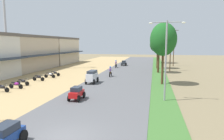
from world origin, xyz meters
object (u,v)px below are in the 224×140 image
at_px(parked_motorbike_second, 2,88).
at_px(car_sedan_blue, 5,136).
at_px(median_tree_nearest, 163,39).
at_px(median_tree_fourth, 158,39).
at_px(parked_motorbike_seventh, 55,73).
at_px(streetlamp_near, 166,55).
at_px(car_hatchback_red, 77,93).
at_px(utility_pole_near, 171,49).
at_px(car_van_white, 92,76).
at_px(parked_motorbike_sixth, 50,75).
at_px(parked_motorbike_fourth, 23,82).
at_px(car_sedan_charcoal, 124,63).
at_px(parked_motorbike_fifth, 39,77).
at_px(motorbike_foreground_rider, 110,72).
at_px(streetlamp_mid, 158,47).
at_px(motorbike_ahead_second, 116,64).
at_px(median_tree_second, 159,45).
at_px(utility_pole_far, 174,47).
at_px(parked_motorbike_third, 16,85).
at_px(median_tree_third, 158,40).

xyz_separation_m(parked_motorbike_second, car_sedan_blue, (8.83, -10.27, 0.19)).
xyz_separation_m(median_tree_nearest, median_tree_fourth, (-0.18, 29.59, 0.78)).
xyz_separation_m(parked_motorbike_seventh, streetlamp_near, (16.61, -10.86, 3.71)).
xyz_separation_m(median_tree_nearest, car_hatchback_red, (-8.04, -9.29, -5.04)).
height_order(utility_pole_near, car_van_white, utility_pole_near).
bearing_deg(parked_motorbike_sixth, parked_motorbike_fourth, -94.32).
distance_m(car_hatchback_red, car_sedan_charcoal, 30.34).
xyz_separation_m(parked_motorbike_fourth, streetlamp_near, (17.01, -3.25, 3.71)).
height_order(parked_motorbike_seventh, car_van_white, car_van_white).
height_order(parked_motorbike_fifth, car_sedan_charcoal, car_sedan_charcoal).
xyz_separation_m(parked_motorbike_second, parked_motorbike_fourth, (0.01, 3.53, 0.00)).
height_order(parked_motorbike_fifth, motorbike_foreground_rider, motorbike_foreground_rider).
bearing_deg(streetlamp_mid, car_hatchback_red, -100.29).
xyz_separation_m(parked_motorbike_sixth, streetlamp_near, (16.56, -9.15, 3.71)).
distance_m(parked_motorbike_fourth, car_sedan_charcoal, 27.10).
distance_m(median_tree_fourth, car_hatchback_red, 40.10).
xyz_separation_m(car_sedan_charcoal, motorbike_ahead_second, (-1.06, -4.52, 0.11)).
relative_size(median_tree_nearest, car_van_white, 3.26).
distance_m(parked_motorbike_fourth, median_tree_second, 23.16).
relative_size(streetlamp_near, utility_pole_far, 0.82).
distance_m(median_tree_fourth, car_sedan_blue, 48.96).
bearing_deg(car_hatchback_red, median_tree_fourth, 78.57).
relative_size(utility_pole_near, car_hatchback_red, 4.11).
distance_m(parked_motorbike_third, median_tree_fourth, 39.95).
height_order(parked_motorbike_second, parked_motorbike_sixth, same).
height_order(median_tree_nearest, utility_pole_far, utility_pole_far).
bearing_deg(car_hatchback_red, motorbike_ahead_second, 92.54).
bearing_deg(parked_motorbike_fifth, parked_motorbike_sixth, 83.75).
distance_m(utility_pole_far, car_sedan_blue, 43.03).
relative_size(parked_motorbike_second, car_sedan_charcoal, 0.80).
xyz_separation_m(median_tree_third, utility_pole_far, (3.76, 5.71, -1.36)).
bearing_deg(utility_pole_far, car_sedan_blue, -105.68).
bearing_deg(motorbike_foreground_rider, parked_motorbike_seventh, -171.19).
xyz_separation_m(parked_motorbike_fourth, utility_pole_near, (19.00, 18.32, 3.75)).
height_order(parked_motorbike_sixth, streetlamp_near, streetlamp_near).
xyz_separation_m(median_tree_nearest, streetlamp_mid, (-0.05, 34.72, -1.35)).
relative_size(utility_pole_far, car_sedan_blue, 3.91).
bearing_deg(utility_pole_far, median_tree_fourth, 117.86).
bearing_deg(parked_motorbike_seventh, parked_motorbike_sixth, -88.23).
relative_size(parked_motorbike_fifth, parked_motorbike_seventh, 1.00).
distance_m(parked_motorbike_seventh, car_van_white, 8.80).
relative_size(parked_motorbike_fifth, streetlamp_near, 0.25).
xyz_separation_m(parked_motorbike_seventh, car_sedan_blue, (8.43, -21.41, 0.19)).
height_order(parked_motorbike_sixth, car_hatchback_red, car_hatchback_red).
bearing_deg(parked_motorbike_second, motorbike_ahead_second, 72.22).
bearing_deg(parked_motorbike_third, streetlamp_near, -5.20).
bearing_deg(median_tree_fourth, utility_pole_near, -82.36).
bearing_deg(parked_motorbike_seventh, median_tree_third, 41.03).
distance_m(parked_motorbike_sixth, motorbike_foreground_rider, 9.32).
xyz_separation_m(parked_motorbike_fifth, parked_motorbike_seventh, (0.23, 4.33, 0.00)).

